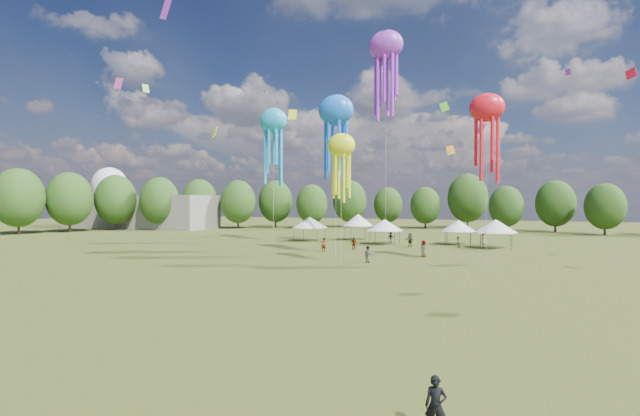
% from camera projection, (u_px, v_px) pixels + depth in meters
% --- Properties ---
extents(ground, '(300.00, 300.00, 0.00)m').
position_uv_depth(ground, '(215.00, 384.00, 15.23)').
color(ground, '#384416').
rests_on(ground, ground).
extents(observer_main, '(0.61, 0.42, 1.62)m').
position_uv_depth(observer_main, '(436.00, 405.00, 11.88)').
color(observer_main, black).
rests_on(observer_main, ground).
extents(spectator_near, '(1.07, 1.04, 1.74)m').
position_uv_depth(spectator_near, '(368.00, 254.00, 45.72)').
color(spectator_near, gray).
rests_on(spectator_near, ground).
extents(spectators_far, '(20.07, 19.36, 1.92)m').
position_uv_depth(spectators_far, '(411.00, 241.00, 60.81)').
color(spectators_far, gray).
rests_on(spectators_far, ground).
extents(festival_tents, '(34.12, 11.39, 4.40)m').
position_uv_depth(festival_tents, '(394.00, 224.00, 67.14)').
color(festival_tents, '#47474C').
rests_on(festival_tents, ground).
extents(show_kites, '(35.33, 21.76, 28.88)m').
position_uv_depth(show_kites, '(341.00, 114.00, 56.16)').
color(show_kites, blue).
rests_on(show_kites, ground).
extents(small_kites, '(78.20, 50.84, 45.23)m').
position_uv_depth(small_kites, '(421.00, 7.00, 52.75)').
color(small_kites, blue).
rests_on(small_kites, ground).
extents(treeline, '(201.57, 95.24, 13.43)m').
position_uv_depth(treeline, '(406.00, 201.00, 74.92)').
color(treeline, '#38281C').
rests_on(treeline, ground).
extents(hangar, '(40.00, 12.00, 8.00)m').
position_uv_depth(hangar, '(139.00, 212.00, 108.11)').
color(hangar, gray).
rests_on(hangar, ground).
extents(radome, '(9.00, 9.00, 16.00)m').
position_uv_depth(radome, '(110.00, 189.00, 119.34)').
color(radome, white).
rests_on(radome, ground).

